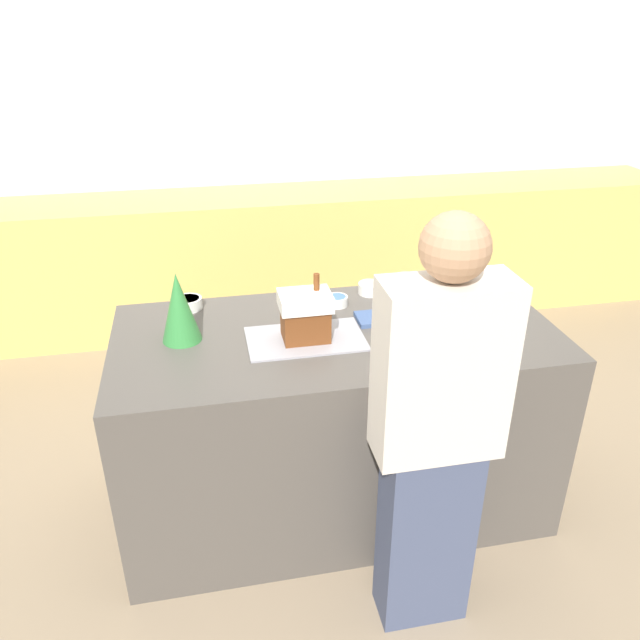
# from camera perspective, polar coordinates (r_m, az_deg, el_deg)

# --- Properties ---
(ground_plane) EXTENTS (12.00, 12.00, 0.00)m
(ground_plane) POSITION_cam_1_polar(r_m,az_deg,el_deg) (3.15, 1.30, -15.82)
(ground_plane) COLOR gray
(wall_back) EXTENTS (8.00, 0.05, 2.60)m
(wall_back) POSITION_cam_1_polar(r_m,az_deg,el_deg) (4.71, -5.02, 16.51)
(wall_back) COLOR white
(wall_back) RESTS_ON ground_plane
(back_cabinet_block) EXTENTS (6.00, 0.60, 0.95)m
(back_cabinet_block) POSITION_cam_1_polar(r_m,az_deg,el_deg) (4.62, -4.13, 5.72)
(back_cabinet_block) COLOR #DBBC60
(back_cabinet_block) RESTS_ON ground_plane
(kitchen_island) EXTENTS (1.86, 0.89, 0.91)m
(kitchen_island) POSITION_cam_1_polar(r_m,az_deg,el_deg) (2.86, 1.39, -9.11)
(kitchen_island) COLOR #514C47
(kitchen_island) RESTS_ON ground_plane
(baking_tray) EXTENTS (0.48, 0.29, 0.01)m
(baking_tray) POSITION_cam_1_polar(r_m,az_deg,el_deg) (2.56, -1.33, -1.73)
(baking_tray) COLOR #9E9EA8
(baking_tray) RESTS_ON kitchen_island
(gingerbread_house) EXTENTS (0.21, 0.16, 0.27)m
(gingerbread_house) POSITION_cam_1_polar(r_m,az_deg,el_deg) (2.50, -1.35, 0.48)
(gingerbread_house) COLOR brown
(gingerbread_house) RESTS_ON baking_tray
(decorative_tree) EXTENTS (0.16, 0.16, 0.29)m
(decorative_tree) POSITION_cam_1_polar(r_m,az_deg,el_deg) (2.55, -12.77, 1.14)
(decorative_tree) COLOR #33843D
(decorative_tree) RESTS_ON kitchen_island
(candy_bowl_front_corner) EXTENTS (0.09, 0.09, 0.04)m
(candy_bowl_front_corner) POSITION_cam_1_polar(r_m,az_deg,el_deg) (2.95, 13.97, 1.96)
(candy_bowl_front_corner) COLOR silver
(candy_bowl_front_corner) RESTS_ON kitchen_island
(candy_bowl_behind_tray) EXTENTS (0.10, 0.10, 0.04)m
(candy_bowl_behind_tray) POSITION_cam_1_polar(r_m,az_deg,el_deg) (2.84, 1.58, 1.80)
(candy_bowl_behind_tray) COLOR silver
(candy_bowl_behind_tray) RESTS_ON kitchen_island
(candy_bowl_near_tray_left) EXTENTS (0.13, 0.13, 0.05)m
(candy_bowl_near_tray_left) POSITION_cam_1_polar(r_m,az_deg,el_deg) (2.88, 16.41, 1.03)
(candy_bowl_near_tray_left) COLOR white
(candy_bowl_near_tray_left) RESTS_ON kitchen_island
(candy_bowl_far_right) EXTENTS (0.11, 0.11, 0.05)m
(candy_bowl_far_right) POSITION_cam_1_polar(r_m,az_deg,el_deg) (3.01, 7.93, 3.14)
(candy_bowl_far_right) COLOR silver
(candy_bowl_far_right) RESTS_ON kitchen_island
(candy_bowl_far_left) EXTENTS (0.11, 0.11, 0.05)m
(candy_bowl_far_left) POSITION_cam_1_polar(r_m,az_deg,el_deg) (2.97, 4.62, 2.96)
(candy_bowl_far_left) COLOR silver
(candy_bowl_far_left) RESTS_ON kitchen_island
(candy_bowl_center_rear) EXTENTS (0.12, 0.12, 0.05)m
(candy_bowl_center_rear) POSITION_cam_1_polar(r_m,az_deg,el_deg) (2.87, -11.92, 1.55)
(candy_bowl_center_rear) COLOR silver
(candy_bowl_center_rear) RESTS_ON kitchen_island
(cookbook) EXTENTS (0.21, 0.14, 0.02)m
(cookbook) POSITION_cam_1_polar(r_m,az_deg,el_deg) (2.72, 5.57, 0.20)
(cookbook) COLOR #3F598C
(cookbook) RESTS_ON kitchen_island
(person) EXTENTS (0.42, 0.53, 1.62)m
(person) POSITION_cam_1_polar(r_m,az_deg,el_deg) (2.18, 10.47, -10.35)
(person) COLOR #424C6B
(person) RESTS_ON ground_plane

